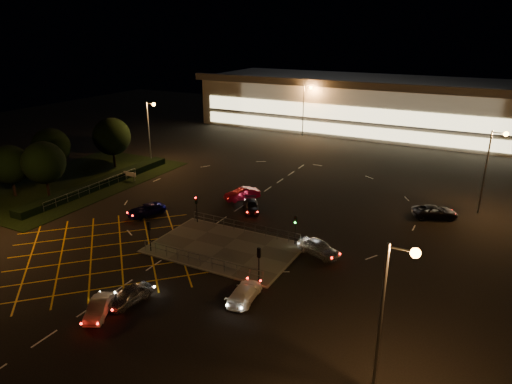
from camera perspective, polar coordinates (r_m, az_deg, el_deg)
The scene contains 26 objects.
ground at distance 48.67m, azimuth -4.79°, elevation -5.60°, with size 180.00×180.00×0.00m, color black.
pedestrian_island at distance 46.16m, azimuth -4.01°, elevation -6.98°, with size 14.00×9.00×0.12m, color #4C4944.
grass_verge at distance 70.49m, azimuth -21.69°, elevation 1.26°, with size 18.00×30.00×0.08m, color black.
hedge at distance 66.75m, azimuth -18.90°, elevation 1.02°, with size 2.00×26.00×1.00m, color black.
supermarket at distance 102.85m, azimuth 14.18°, elevation 10.63°, with size 72.00×26.50×10.50m.
streetlight_se at distance 27.22m, azimuth 16.50°, elevation -12.85°, with size 1.78×0.56×10.03m.
streetlight_nw at distance 73.96m, azimuth -13.06°, elevation 8.24°, with size 1.78×0.56×10.03m.
streetlight_ne at distance 58.64m, azimuth 27.35°, elevation 3.51°, with size 1.78×0.56×10.03m.
streetlight_far_left at distance 92.34m, azimuth 6.21°, elevation 10.89°, with size 1.78×0.56×10.03m.
signal_sw at distance 45.57m, azimuth -13.20°, elevation -4.65°, with size 0.28×0.30×3.15m.
signal_se at distance 39.38m, azimuth 0.37°, elevation -8.18°, with size 0.28×0.30×3.15m.
signal_nw at distance 51.32m, azimuth -7.46°, elevation -1.43°, with size 0.28×0.30×3.15m.
signal_ne at distance 45.90m, azimuth 4.96°, elevation -3.98°, with size 0.28×0.30×3.15m.
tree_a at distance 66.32m, azimuth -28.44°, elevation 3.01°, with size 5.04×5.04×6.86m.
tree_b at distance 72.31m, azimuth -24.26°, elevation 5.17°, with size 5.40×5.40×7.35m.
tree_c at distance 74.41m, azimuth -17.58°, elevation 6.63°, with size 5.76×5.76×7.84m.
tree_d at distance 82.90m, azimuth -17.59°, elevation 7.26°, with size 4.68×4.68×6.37m.
tree_e at distance 64.15m, azimuth -25.00°, elevation 3.35°, with size 5.40×5.40×7.35m.
car_near_silver at distance 38.82m, azimuth -15.57°, elevation -12.34°, with size 1.59×3.96×1.35m, color #A7AAAF.
car_queue_white at distance 38.08m, azimuth -19.04°, elevation -13.52°, with size 1.32×3.78×1.25m, color silver.
car_left_blue at distance 55.28m, azimuth -13.59°, elevation -2.18°, with size 2.10×4.56×1.27m, color #0E0B44.
car_far_dkgrey at distance 54.88m, azimuth -0.59°, elevation -1.77°, with size 1.74×4.27×1.24m, color black.
car_right_silver at distance 44.95m, azimuth 7.84°, elevation -6.90°, with size 1.82×4.51×1.54m, color #B4B7BB.
car_circ_red at distance 58.41m, azimuth -1.76°, elevation -0.26°, with size 1.59×4.57×1.51m, color maroon.
car_east_grey at distance 56.88m, azimuth 21.46°, elevation -2.33°, with size 2.36×5.12×1.42m, color black.
car_approach_white at distance 37.86m, azimuth -1.45°, elevation -12.46°, with size 1.81×4.45×1.29m, color white.
Camera 1 is at (23.92, -36.85, 20.94)m, focal length 32.00 mm.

